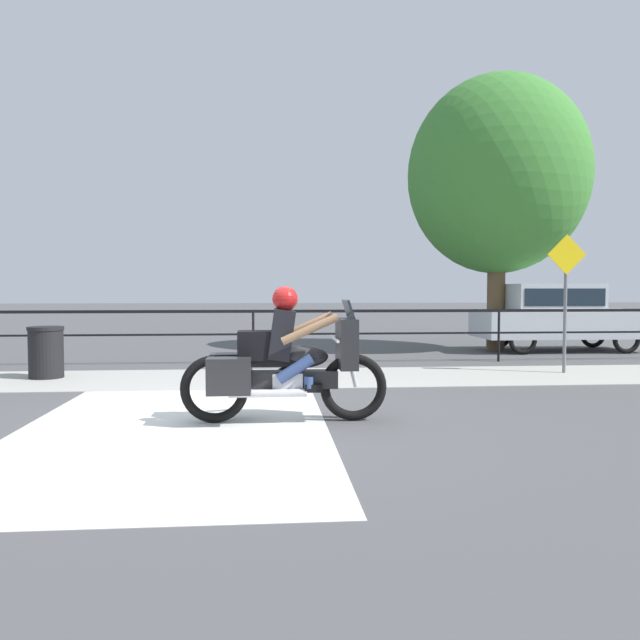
# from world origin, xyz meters

# --- Properties ---
(ground_plane) EXTENTS (120.00, 120.00, 0.00)m
(ground_plane) POSITION_xyz_m (0.00, 0.00, 0.00)
(ground_plane) COLOR #4C4C4F
(sidewalk_band) EXTENTS (44.00, 2.40, 0.01)m
(sidewalk_band) POSITION_xyz_m (0.00, 3.40, 0.01)
(sidewalk_band) COLOR #A8A59E
(sidewalk_band) RESTS_ON ground
(crosswalk_band) EXTENTS (3.33, 6.00, 0.01)m
(crosswalk_band) POSITION_xyz_m (-0.72, -0.20, 0.00)
(crosswalk_band) COLOR silver
(crosswalk_band) RESTS_ON ground
(fence_railing) EXTENTS (36.00, 0.05, 1.10)m
(fence_railing) POSITION_xyz_m (0.00, 5.45, 0.87)
(fence_railing) COLOR black
(fence_railing) RESTS_ON ground
(motorcycle) EXTENTS (2.36, 0.76, 1.55)m
(motorcycle) POSITION_xyz_m (0.46, -0.10, 0.68)
(motorcycle) COLOR black
(motorcycle) RESTS_ON ground
(parked_car) EXTENTS (4.05, 1.65, 1.64)m
(parked_car) POSITION_xyz_m (7.32, 7.49, 0.92)
(parked_car) COLOR #B7BCC4
(parked_car) RESTS_ON ground
(trash_bin) EXTENTS (0.59, 0.59, 0.88)m
(trash_bin) POSITION_xyz_m (-3.46, 3.70, 0.44)
(trash_bin) COLOR black
(trash_bin) RESTS_ON ground
(street_sign) EXTENTS (0.71, 0.06, 2.49)m
(street_sign) POSITION_xyz_m (5.61, 3.58, 1.56)
(street_sign) COLOR slate
(street_sign) RESTS_ON ground
(tree_behind_sign) EXTENTS (4.39, 4.39, 6.73)m
(tree_behind_sign) POSITION_xyz_m (5.94, 7.87, 4.30)
(tree_behind_sign) COLOR brown
(tree_behind_sign) RESTS_ON ground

